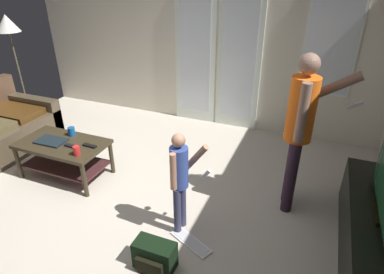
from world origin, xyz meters
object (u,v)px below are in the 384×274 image
object	(u,v)px
loose_keyboard	(191,242)
backpack	(154,256)
cup_near_edge	(72,131)
dvd_remote_slim	(71,146)
coffee_table	(64,152)
laptop_closed	(51,141)
tv_stand	(371,236)
cup_by_laptop	(77,151)
person_child	(180,176)
tv_remote_black	(90,146)
person_adult	(301,122)
floor_lamp	(9,30)

from	to	relation	value
loose_keyboard	backpack	bearing A→B (deg)	-117.05
cup_near_edge	dvd_remote_slim	distance (m)	0.30
coffee_table	laptop_closed	xyz separation A→B (m)	(-0.12, -0.04, 0.13)
tv_stand	backpack	xyz separation A→B (m)	(-1.67, -0.80, -0.11)
cup_by_laptop	person_child	bearing A→B (deg)	-7.13
loose_keyboard	tv_remote_black	bearing A→B (deg)	160.67
person_adult	tv_remote_black	xyz separation A→B (m)	(-2.21, -0.39, -0.51)
person_adult	loose_keyboard	xyz separation A→B (m)	(-0.76, -0.90, -0.97)
coffee_table	tv_stand	world-z (taller)	tv_stand
cup_by_laptop	dvd_remote_slim	xyz separation A→B (m)	(-0.18, 0.12, -0.04)
coffee_table	loose_keyboard	size ratio (longest dim) A/B	2.27
person_adult	cup_by_laptop	world-z (taller)	person_adult
tv_remote_black	dvd_remote_slim	bearing A→B (deg)	-152.83
person_child	dvd_remote_slim	world-z (taller)	person_child
dvd_remote_slim	cup_near_edge	bearing A→B (deg)	132.37
coffee_table	person_adult	distance (m)	2.69
cup_near_edge	backpack	bearing A→B (deg)	-31.82
coffee_table	floor_lamp	size ratio (longest dim) A/B	0.62
tv_stand	person_child	xyz separation A→B (m)	(-1.65, -0.30, 0.38)
laptop_closed	floor_lamp	bearing A→B (deg)	143.21
tv_stand	person_child	bearing A→B (deg)	-169.79
backpack	laptop_closed	size ratio (longest dim) A/B	1.01
dvd_remote_slim	laptop_closed	bearing A→B (deg)	-177.01
cup_near_edge	cup_by_laptop	distance (m)	0.51
tv_remote_black	laptop_closed	bearing A→B (deg)	-168.02
floor_lamp	dvd_remote_slim	xyz separation A→B (m)	(1.87, -1.11, -0.98)
coffee_table	tv_stand	size ratio (longest dim) A/B	0.59
person_child	floor_lamp	distance (m)	3.72
coffee_table	dvd_remote_slim	size ratio (longest dim) A/B	6.07
tv_stand	person_child	distance (m)	1.72
backpack	loose_keyboard	distance (m)	0.42
dvd_remote_slim	tv_stand	bearing A→B (deg)	4.78
backpack	cup_by_laptop	world-z (taller)	cup_by_laptop
backpack	dvd_remote_slim	size ratio (longest dim) A/B	2.07
loose_keyboard	laptop_closed	size ratio (longest dim) A/B	1.31
coffee_table	person_adult	world-z (taller)	person_adult
loose_keyboard	cup_by_laptop	distance (m)	1.57
cup_near_edge	person_child	bearing A→B (deg)	-17.28
tv_stand	person_adult	world-z (taller)	person_adult
tv_stand	backpack	size ratio (longest dim) A/B	4.98
backpack	coffee_table	bearing A→B (deg)	153.15
loose_keyboard	cup_by_laptop	size ratio (longest dim) A/B	4.16
cup_by_laptop	tv_stand	bearing A→B (deg)	2.61
person_adult	dvd_remote_slim	size ratio (longest dim) A/B	9.58
tv_stand	floor_lamp	size ratio (longest dim) A/B	1.05
backpack	cup_by_laptop	size ratio (longest dim) A/B	3.22
tv_stand	person_adult	size ratio (longest dim) A/B	1.07
tv_remote_black	loose_keyboard	bearing A→B (deg)	-16.44
person_child	laptop_closed	distance (m)	1.81
floor_lamp	person_adult	bearing A→B (deg)	-8.40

